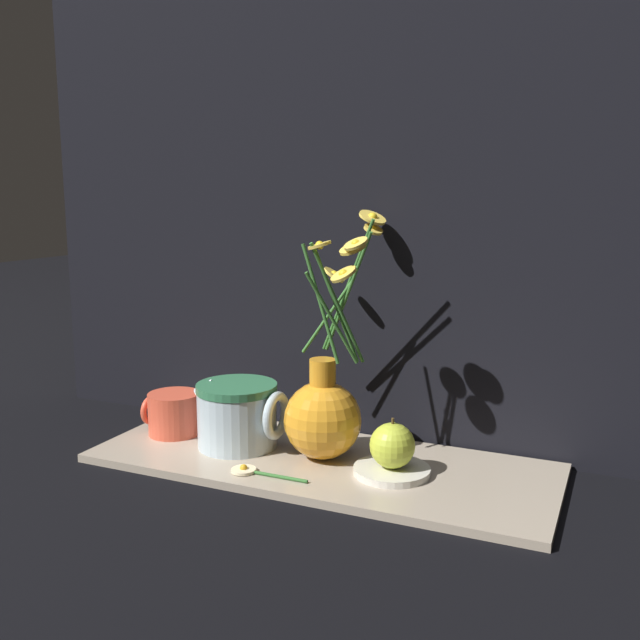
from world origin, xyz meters
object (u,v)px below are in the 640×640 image
(yellow_mug, at_px, (173,413))
(orange_fruit, at_px, (392,446))
(vase_with_flowers, at_px, (323,411))
(ceramic_pitcher, at_px, (239,411))

(yellow_mug, xyz_separation_m, orange_fruit, (0.38, -0.02, 0.01))
(yellow_mug, bearing_deg, orange_fruit, -2.99)
(yellow_mug, bearing_deg, vase_with_flowers, -0.01)
(vase_with_flowers, height_order, orange_fruit, vase_with_flowers)
(vase_with_flowers, height_order, ceramic_pitcher, vase_with_flowers)
(vase_with_flowers, xyz_separation_m, orange_fruit, (0.12, -0.02, -0.03))
(yellow_mug, xyz_separation_m, ceramic_pitcher, (0.13, -0.01, 0.02))
(yellow_mug, height_order, ceramic_pitcher, ceramic_pitcher)
(orange_fruit, bearing_deg, ceramic_pitcher, 176.72)
(orange_fruit, bearing_deg, yellow_mug, 177.01)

